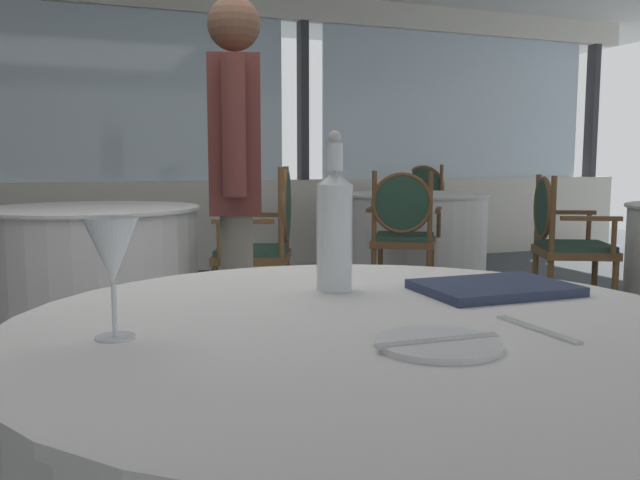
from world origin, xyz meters
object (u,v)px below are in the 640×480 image
at_px(wine_glass, 112,253).
at_px(dining_chair_3_1, 403,226).
at_px(menu_book, 494,288).
at_px(dining_chair_3_0, 422,205).
at_px(water_bottle, 334,227).
at_px(diner_person_0, 236,179).
at_px(side_plate, 438,344).
at_px(dining_chair_1_1, 562,235).
at_px(dining_chair_0_1, 267,235).

height_order(wine_glass, dining_chair_3_1, dining_chair_3_1).
height_order(menu_book, dining_chair_3_0, dining_chair_3_0).
bearing_deg(menu_book, dining_chair_3_1, 66.05).
height_order(menu_book, dining_chair_3_1, dining_chair_3_1).
distance_m(dining_chair_3_0, dining_chair_3_1, 2.19).
relative_size(water_bottle, dining_chair_3_0, 0.35).
relative_size(wine_glass, dining_chair_3_1, 0.20).
relative_size(dining_chair_3_0, dining_chair_3_1, 1.03).
bearing_deg(diner_person_0, side_plate, -78.73).
bearing_deg(menu_book, water_bottle, 156.18).
height_order(dining_chair_1_1, diner_person_0, diner_person_0).
bearing_deg(wine_glass, diner_person_0, 69.35).
distance_m(dining_chair_0_1, dining_chair_3_1, 1.20).
height_order(side_plate, dining_chair_3_1, dining_chair_3_1).
bearing_deg(dining_chair_1_1, side_plate, -107.87).
bearing_deg(dining_chair_3_1, wine_glass, 178.27).
relative_size(wine_glass, dining_chair_1_1, 0.21).
height_order(dining_chair_1_1, dining_chair_3_0, dining_chair_3_0).
bearing_deg(dining_chair_0_1, dining_chair_3_0, -114.61).
height_order(menu_book, dining_chair_0_1, dining_chair_0_1).
relative_size(side_plate, water_bottle, 0.56).
xyz_separation_m(dining_chair_0_1, diner_person_0, (-0.51, -1.29, 0.38)).
bearing_deg(menu_book, side_plate, -134.97).
height_order(dining_chair_0_1, dining_chair_3_0, dining_chair_0_1).
distance_m(water_bottle, dining_chair_3_0, 5.64).
bearing_deg(diner_person_0, menu_book, -66.51).
relative_size(water_bottle, dining_chair_3_1, 0.36).
height_order(side_plate, dining_chair_1_1, dining_chair_1_1).
bearing_deg(dining_chair_0_1, dining_chair_1_1, -171.91).
height_order(dining_chair_3_0, diner_person_0, diner_person_0).
bearing_deg(dining_chair_3_1, side_plate, -174.18).
bearing_deg(dining_chair_1_1, menu_book, -107.58).
xyz_separation_m(water_bottle, dining_chair_3_0, (2.96, 4.79, -0.31)).
xyz_separation_m(wine_glass, dining_chair_3_1, (2.25, 3.21, -0.33)).
height_order(side_plate, dining_chair_3_0, dining_chair_3_0).
bearing_deg(dining_chair_3_1, diner_person_0, 168.03).
bearing_deg(dining_chair_3_0, side_plate, 3.72).
relative_size(dining_chair_0_1, dining_chair_3_0, 1.00).
bearing_deg(dining_chair_3_1, dining_chair_1_1, -105.36).
bearing_deg(dining_chair_1_1, water_bottle, -113.35).
xyz_separation_m(water_bottle, menu_book, (0.32, -0.15, -0.13)).
relative_size(menu_book, dining_chair_3_1, 0.33).
relative_size(dining_chair_1_1, diner_person_0, 0.56).
relative_size(side_plate, dining_chair_0_1, 0.20).
bearing_deg(diner_person_0, dining_chair_0_1, 83.83).
xyz_separation_m(water_bottle, wine_glass, (-0.48, -0.24, -0.00)).
xyz_separation_m(water_bottle, dining_chair_0_1, (0.62, 2.61, -0.31)).
xyz_separation_m(wine_glass, diner_person_0, (0.59, 1.56, 0.07)).
relative_size(wine_glass, menu_book, 0.61).
bearing_deg(dining_chair_3_0, menu_book, 5.08).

